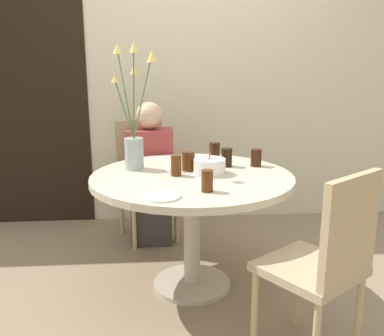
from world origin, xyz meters
name	(u,v)px	position (x,y,z in m)	size (l,w,h in m)	color
ground_plane	(192,286)	(0.00, 0.00, 0.00)	(16.00, 16.00, 0.00)	#89755B
wall_back	(181,71)	(0.00, 1.26, 1.30)	(8.00, 0.05, 2.60)	beige
doorway_panel	(33,105)	(-1.23, 1.23, 1.02)	(0.90, 0.01, 2.05)	black
dining_table	(192,194)	(0.00, 0.00, 0.60)	(1.19, 1.19, 0.72)	beige
chair_far_back	(144,171)	(-0.31, 0.86, 0.53)	(0.51, 0.51, 0.93)	tan
chair_near_front	(325,259)	(0.53, -0.75, 0.53)	(0.56, 0.56, 0.93)	tan
birthday_cake	(210,166)	(0.11, 0.02, 0.77)	(0.19, 0.19, 0.14)	white
flower_vase	(134,130)	(-0.34, 0.17, 0.97)	(0.27, 0.34, 0.76)	#9EB2AD
side_plate	(162,196)	(-0.18, -0.42, 0.73)	(0.19, 0.19, 0.01)	white
drink_glass_0	(227,157)	(0.23, 0.19, 0.78)	(0.07, 0.07, 0.12)	black
drink_glass_1	(176,165)	(-0.09, -0.02, 0.78)	(0.06, 0.06, 0.12)	#51280F
drink_glass_2	(188,161)	(-0.02, 0.10, 0.78)	(0.08, 0.08, 0.12)	#51280F
drink_glass_3	(215,151)	(0.18, 0.37, 0.78)	(0.07, 0.07, 0.12)	#33190C
drink_glass_4	(256,158)	(0.42, 0.18, 0.78)	(0.07, 0.07, 0.11)	#33190C
drink_glass_5	(207,181)	(0.05, -0.34, 0.78)	(0.06, 0.06, 0.11)	#51280F
person_woman	(151,178)	(-0.26, 0.71, 0.51)	(0.34, 0.24, 1.09)	#383333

